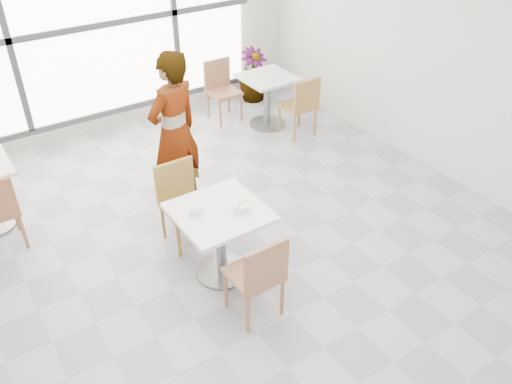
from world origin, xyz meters
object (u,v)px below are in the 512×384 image
main_table (220,230)px  bg_chair_right_near (302,104)px  plant_right (253,75)px  bg_chair_right_far (221,86)px  bg_table_right (267,94)px  chair_far (181,198)px  oatmeal_bowl (241,207)px  person (174,133)px  chair_near (259,274)px  coffee_cup (195,212)px

main_table → bg_chair_right_near: bg_chair_right_near is taller
bg_chair_right_near → plant_right: size_ratio=1.05×
bg_chair_right_far → bg_chair_right_near: bearing=-61.8°
bg_table_right → plant_right: (0.32, 0.86, -0.07)m
chair_far → bg_chair_right_far: same height
oatmeal_bowl → bg_table_right: size_ratio=0.28×
bg_chair_right_near → oatmeal_bowl: bearing=41.3°
main_table → oatmeal_bowl: (0.16, -0.11, 0.27)m
person → plant_right: size_ratio=2.18×
main_table → bg_chair_right_near: 2.97m
main_table → oatmeal_bowl: size_ratio=3.81×
chair_near → bg_table_right: (2.18, 3.02, -0.01)m
bg_table_right → coffee_cup: bearing=-135.9°
chair_near → bg_chair_right_far: bearing=-116.0°
chair_far → bg_chair_right_far: bearing=51.3°
main_table → coffee_cup: bearing=161.8°
main_table → person: person is taller
main_table → coffee_cup: size_ratio=5.03×
person → bg_table_right: size_ratio=2.41×
person → bg_chair_right_near: (2.14, 0.51, -0.40)m
person → bg_chair_right_far: size_ratio=2.08×
bg_table_right → bg_chair_right_far: (-0.42, 0.58, 0.01)m
chair_near → chair_far: bearing=-88.3°
bg_chair_right_far → main_table: bearing=-120.6°
bg_chair_right_far → chair_near: bearing=-116.0°
person → oatmeal_bowl: bearing=70.6°
bg_table_right → bg_chair_right_near: bg_chair_right_near is taller
main_table → plant_right: bearing=52.4°
person → plant_right: bearing=-157.1°
oatmeal_bowl → bg_table_right: bearing=51.0°
main_table → person: (0.21, 1.30, 0.38)m
chair_far → coffee_cup: (-0.16, -0.64, 0.28)m
person → plant_right: person is taller
oatmeal_bowl → coffee_cup: 0.41m
chair_far → plant_right: chair_far is taller
bg_chair_right_far → person: bearing=-133.0°
plant_right → bg_chair_right_far: bearing=-159.5°
plant_right → main_table: bearing=-127.6°
oatmeal_bowl → plant_right: bearing=55.1°
chair_far → bg_chair_right_near: size_ratio=1.00×
chair_near → chair_far: (-0.04, 1.37, 0.00)m
bg_chair_right_near → coffee_cup: bearing=34.2°
bg_table_right → plant_right: 0.92m
oatmeal_bowl → person: person is taller
oatmeal_bowl → bg_table_right: (2.00, 2.48, -0.31)m
chair_far → person: bearing=66.1°
person → bg_table_right: (1.95, 1.06, -0.42)m
person → bg_table_right: bearing=-168.8°
coffee_cup → person: bearing=71.2°
main_table → bg_chair_right_near: (2.35, 1.81, -0.02)m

